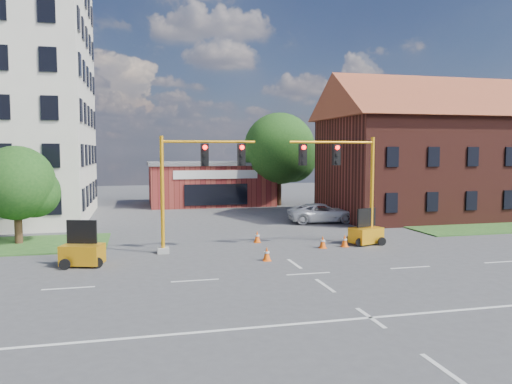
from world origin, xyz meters
TOP-DOWN VIEW (x-y plane):
  - ground at (0.00, 0.00)m, footprint 120.00×120.00m
  - grass_verge_ne at (18.00, 9.00)m, footprint 14.00×4.00m
  - lane_markings at (0.00, -3.00)m, footprint 60.00×36.00m
  - brick_shop at (0.00, 29.98)m, footprint 12.40×8.40m
  - townhouse_row at (18.00, 16.00)m, footprint 21.00×11.00m
  - tree_large at (6.86, 27.08)m, footprint 7.41×7.06m
  - tree_nw_front at (-13.78, 10.58)m, footprint 4.49×4.28m
  - signal_mast_west at (-4.36, 6.00)m, footprint 5.30×0.60m
  - signal_mast_east at (4.36, 6.00)m, footprint 5.30×0.60m
  - trailer_west at (-9.85, 3.92)m, footprint 2.10×1.70m
  - trailer_east at (5.61, 5.86)m, footprint 2.05×1.69m
  - cone_a at (-1.12, 2.96)m, footprint 0.40×0.40m
  - cone_b at (-0.41, 7.86)m, footprint 0.40×0.40m
  - cone_c at (2.73, 5.34)m, footprint 0.40×0.40m
  - cone_d at (4.08, 5.40)m, footprint 0.40×0.40m
  - pickup_white at (6.37, 14.80)m, footprint 5.37×2.81m

SIDE VIEW (x-z plane):
  - ground at x=0.00m, z-range 0.00..0.00m
  - lane_markings at x=0.00m, z-range 0.00..0.01m
  - grass_verge_ne at x=18.00m, z-range 0.00..0.08m
  - cone_a at x=-1.12m, z-range -0.01..0.69m
  - cone_b at x=-0.41m, z-range -0.01..0.69m
  - cone_c at x=2.73m, z-range -0.01..0.69m
  - cone_d at x=4.08m, z-range -0.01..0.69m
  - trailer_east at x=5.61m, z-range -0.37..1.63m
  - trailer_west at x=-9.85m, z-range -0.39..1.69m
  - pickup_white at x=6.37m, z-range 0.00..1.44m
  - brick_shop at x=0.00m, z-range 0.01..4.31m
  - tree_nw_front at x=-13.78m, z-range 0.56..6.27m
  - signal_mast_west at x=-4.36m, z-range 0.82..7.02m
  - signal_mast_east at x=4.36m, z-range 0.82..7.02m
  - tree_large at x=6.86m, z-range 0.82..10.01m
  - townhouse_row at x=18.00m, z-range 0.18..11.68m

